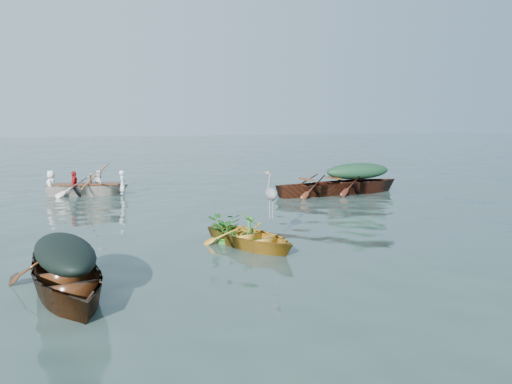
# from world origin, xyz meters

# --- Properties ---
(ground) EXTENTS (140.00, 140.00, 0.00)m
(ground) POSITION_xyz_m (0.00, 0.00, 0.00)
(ground) COLOR #344942
(ground) RESTS_ON ground
(yellow_dinghy) EXTENTS (2.01, 2.88, 0.68)m
(yellow_dinghy) POSITION_xyz_m (-2.14, 0.58, 0.00)
(yellow_dinghy) COLOR #BA6D24
(yellow_dinghy) RESTS_ON ground
(dark_covered_boat) EXTENTS (1.86, 3.66, 0.86)m
(dark_covered_boat) POSITION_xyz_m (-5.33, -0.98, 0.00)
(dark_covered_boat) COLOR #4C2711
(dark_covered_boat) RESTS_ON ground
(green_tarp_boat) EXTENTS (4.24, 1.50, 0.96)m
(green_tarp_boat) POSITION_xyz_m (3.47, 5.89, 0.00)
(green_tarp_boat) COLOR #461910
(green_tarp_boat) RESTS_ON ground
(open_wooden_boat) EXTENTS (3.98, 1.41, 0.89)m
(open_wooden_boat) POSITION_xyz_m (2.06, 5.82, 0.00)
(open_wooden_boat) COLOR #552915
(open_wooden_boat) RESTS_ON ground
(rowed_boat) EXTENTS (3.63, 1.77, 0.78)m
(rowed_boat) POSITION_xyz_m (-4.70, 8.40, 0.00)
(rowed_boat) COLOR beige
(rowed_boat) RESTS_ON ground
(dark_tarp_cover) EXTENTS (1.02, 2.01, 0.40)m
(dark_tarp_cover) POSITION_xyz_m (-5.33, -0.98, 0.63)
(dark_tarp_cover) COLOR black
(dark_tarp_cover) RESTS_ON dark_covered_boat
(green_tarp_cover) EXTENTS (2.33, 0.82, 0.52)m
(green_tarp_cover) POSITION_xyz_m (3.47, 5.89, 0.74)
(green_tarp_cover) COLOR #1A4025
(green_tarp_cover) RESTS_ON green_tarp_boat
(thwart_benches) EXTENTS (2.00, 0.83, 0.04)m
(thwart_benches) POSITION_xyz_m (2.06, 5.82, 0.46)
(thwart_benches) COLOR #572D14
(thwart_benches) RESTS_ON open_wooden_boat
(heron) EXTENTS (0.40, 0.47, 0.92)m
(heron) POSITION_xyz_m (-1.64, 0.82, 0.80)
(heron) COLOR gray
(heron) RESTS_ON yellow_dinghy
(dinghy_weeds) EXTENTS (0.97, 1.09, 0.60)m
(dinghy_weeds) POSITION_xyz_m (-2.31, 1.10, 0.64)
(dinghy_weeds) COLOR #1F631A
(dinghy_weeds) RESTS_ON yellow_dinghy
(rowers) EXTENTS (2.58, 1.45, 0.76)m
(rowers) POSITION_xyz_m (-4.70, 8.40, 0.77)
(rowers) COLOR silver
(rowers) RESTS_ON rowed_boat
(oars) EXTENTS (1.15, 2.67, 0.06)m
(oars) POSITION_xyz_m (-4.70, 8.40, 0.42)
(oars) COLOR #A6653E
(oars) RESTS_ON rowed_boat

